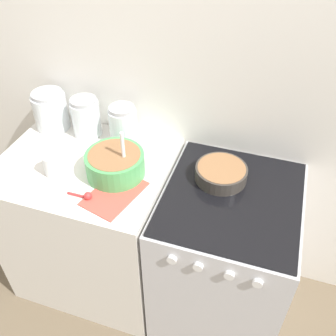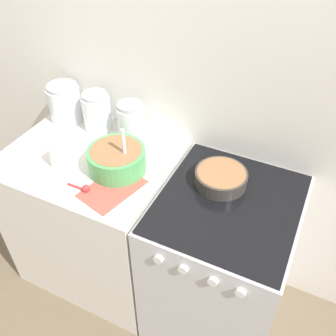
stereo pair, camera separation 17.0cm
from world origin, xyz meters
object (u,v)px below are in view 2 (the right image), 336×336
baking_pan (221,177)px  storage_jar_middle (97,114)px  tin_can (57,155)px  stove (220,263)px  mixing_bowl (117,159)px  storage_jar_left (65,105)px  storage_jar_right (131,124)px

baking_pan → storage_jar_middle: storage_jar_middle is taller
baking_pan → tin_can: tin_can is taller
stove → mixing_bowl: 0.75m
stove → tin_can: (-0.82, -0.11, 0.50)m
baking_pan → tin_can: size_ratio=2.21×
mixing_bowl → tin_can: mixing_bowl is taller
storage_jar_middle → tin_can: 0.34m
stove → storage_jar_middle: bearing=164.4°
baking_pan → mixing_bowl: bearing=-165.7°
mixing_bowl → storage_jar_left: (-0.49, 0.25, 0.02)m
mixing_bowl → storage_jar_middle: (-0.28, 0.25, 0.02)m
stove → tin_can: 0.97m
storage_jar_middle → storage_jar_right: 0.21m
stove → storage_jar_middle: storage_jar_middle is taller
stove → tin_can: tin_can is taller
storage_jar_right → mixing_bowl: bearing=-75.0°
storage_jar_middle → tin_can: bearing=-89.7°
mixing_bowl → storage_jar_middle: mixing_bowl is taller
storage_jar_middle → baking_pan: bearing=-10.2°
baking_pan → storage_jar_left: size_ratio=1.14×
storage_jar_right → tin_can: bearing=-121.1°
stove → storage_jar_middle: size_ratio=4.24×
stove → baking_pan: size_ratio=3.72×
mixing_bowl → storage_jar_left: size_ratio=1.30×
mixing_bowl → storage_jar_middle: bearing=137.5°
stove → storage_jar_left: 1.18m
tin_can → storage_jar_middle: bearing=90.3°
storage_jar_left → tin_can: storage_jar_left is taller
baking_pan → storage_jar_right: (-0.54, 0.13, 0.05)m
storage_jar_right → baking_pan: bearing=-14.0°
storage_jar_middle → tin_can: (0.00, -0.34, -0.03)m
storage_jar_left → mixing_bowl: bearing=-27.6°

